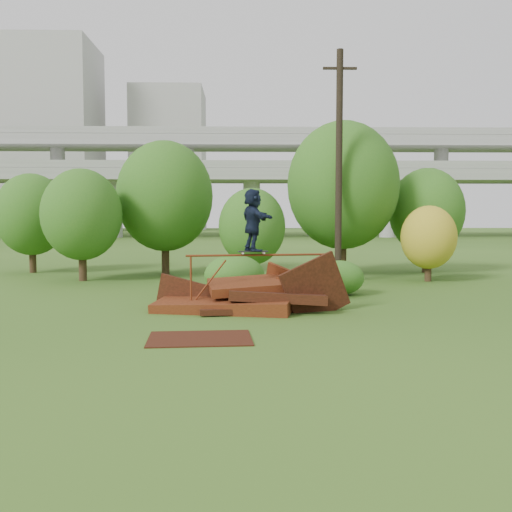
{
  "coord_description": "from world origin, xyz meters",
  "views": [
    {
      "loc": [
        -1.2,
        -14.87,
        2.78
      ],
      "look_at": [
        -0.8,
        2.0,
        1.6
      ],
      "focal_mm": 40.0,
      "sensor_mm": 36.0,
      "label": 1
    }
  ],
  "objects_px": {
    "utility_pole": "(339,166)",
    "flat_plate": "(200,338)",
    "scrap_pile": "(245,297)",
    "skater": "(253,220)"
  },
  "relations": [
    {
      "from": "skater",
      "to": "flat_plate",
      "type": "xyz_separation_m",
      "value": [
        -1.28,
        -4.11,
        -2.66
      ]
    },
    {
      "from": "utility_pole",
      "to": "scrap_pile",
      "type": "bearing_deg",
      "value": -119.75
    },
    {
      "from": "skater",
      "to": "utility_pole",
      "type": "height_order",
      "value": "utility_pole"
    },
    {
      "from": "scrap_pile",
      "to": "skater",
      "type": "distance_m",
      "value": 2.33
    },
    {
      "from": "utility_pole",
      "to": "flat_plate",
      "type": "bearing_deg",
      "value": -114.32
    },
    {
      "from": "scrap_pile",
      "to": "utility_pole",
      "type": "xyz_separation_m",
      "value": [
        3.94,
        6.89,
        4.53
      ]
    },
    {
      "from": "scrap_pile",
      "to": "utility_pole",
      "type": "relative_size",
      "value": 0.62
    },
    {
      "from": "scrap_pile",
      "to": "skater",
      "type": "xyz_separation_m",
      "value": [
        0.23,
        -0.04,
        2.32
      ]
    },
    {
      "from": "scrap_pile",
      "to": "skater",
      "type": "relative_size",
      "value": 3.21
    },
    {
      "from": "scrap_pile",
      "to": "flat_plate",
      "type": "distance_m",
      "value": 4.29
    }
  ]
}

